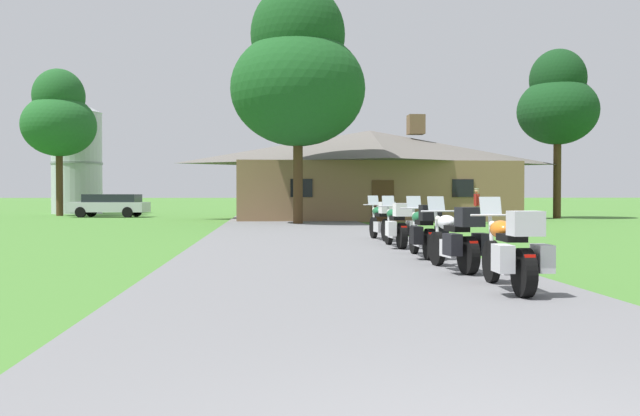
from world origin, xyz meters
name	(u,v)px	position (x,y,z in m)	size (l,w,h in m)	color
ground_plane	(304,235)	(0.00, 20.00, 0.00)	(500.00, 500.00, 0.00)	#42752D
asphalt_driveway	(307,238)	(0.00, 18.00, 0.03)	(6.40, 80.00, 0.06)	slate
motorcycle_orange_nearest_to_camera	(512,252)	(2.10, 6.19, 0.61)	(0.75, 2.08, 1.30)	black
motorcycle_white_second_in_row	(457,240)	(2.04, 8.63, 0.61)	(0.86, 2.08, 1.30)	black
motorcycle_green_third_in_row	(424,232)	(2.06, 11.13, 0.61)	(0.72, 2.08, 1.30)	black
motorcycle_green_fourth_in_row	(397,226)	(2.01, 13.84, 0.61)	(0.76, 2.08, 1.30)	black
motorcycle_green_farthest_in_row	(381,221)	(2.07, 16.52, 0.62)	(0.69, 2.08, 1.30)	black
stone_lodge	(370,174)	(4.53, 34.61, 2.57)	(15.45, 8.99, 5.89)	brown
bystander_red_shirt_near_lodge	(477,204)	(8.72, 28.45, 0.95)	(0.36, 0.50, 1.69)	#75664C
tree_left_far	(59,117)	(-14.69, 41.77, 6.40)	(4.71, 4.71, 9.51)	#422D19
tree_by_lodge_front	(298,73)	(0.15, 27.76, 6.92)	(6.13, 6.13, 10.95)	#422D19
tree_right_of_lodge	(558,102)	(15.53, 34.82, 6.75)	(4.59, 4.59, 9.79)	#422D19
metal_silo_distant	(77,157)	(-15.00, 46.87, 4.09)	(3.62, 3.62, 8.17)	#B2B7BC
parked_silver_suv_far_left	(110,204)	(-10.84, 38.97, 0.78)	(4.78, 2.34, 1.40)	#ADAFB7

